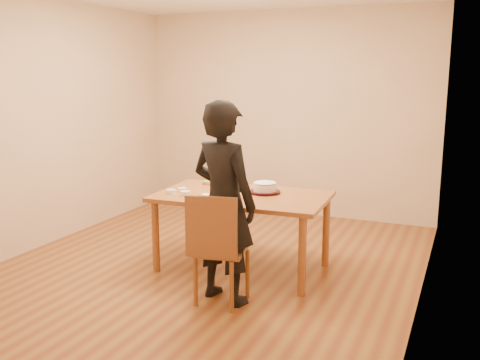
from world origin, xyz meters
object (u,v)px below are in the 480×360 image
at_px(dining_chair, 222,250).
at_px(cake, 265,187).
at_px(dining_table, 242,196).
at_px(cake_plate, 265,192).
at_px(person, 224,203).

height_order(dining_chair, cake, cake).
relative_size(dining_chair, cake, 1.71).
distance_m(dining_table, cake_plate, 0.23).
height_order(cake_plate, person, person).
bearing_deg(cake_plate, dining_table, -142.06).
relative_size(dining_table, dining_chair, 4.25).
distance_m(dining_chair, person, 0.40).
bearing_deg(cake, dining_table, -142.06).
xyz_separation_m(cake_plate, cake, (0.00, 0.00, 0.05)).
relative_size(dining_table, cake, 7.27).
bearing_deg(cake, dining_chair, -91.93).
bearing_deg(dining_chair, cake_plate, 77.14).
bearing_deg(dining_chair, dining_table, 90.02).
height_order(dining_table, cake, cake).
height_order(cake, person, person).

